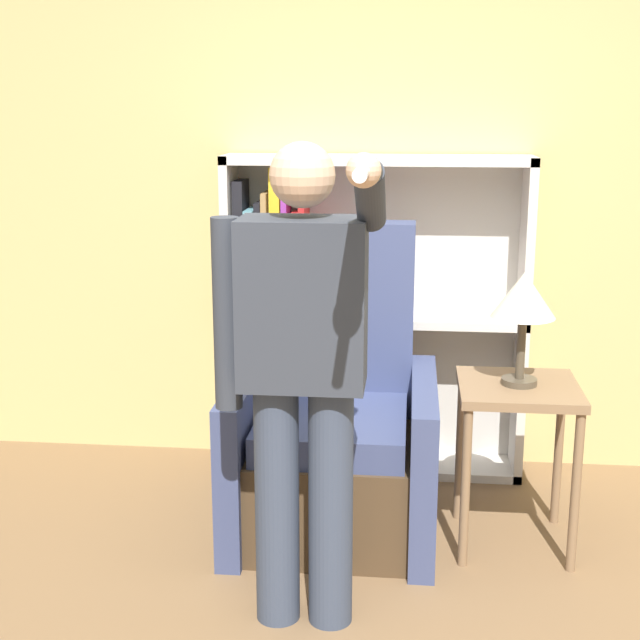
{
  "coord_description": "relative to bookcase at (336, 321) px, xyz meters",
  "views": [
    {
      "loc": [
        0.04,
        -2.23,
        1.74
      ],
      "look_at": [
        -0.28,
        0.85,
        0.98
      ],
      "focal_mm": 50.0,
      "sensor_mm": 36.0,
      "label": 1
    }
  ],
  "objects": [
    {
      "name": "armchair",
      "position": [
        0.05,
        -0.61,
        -0.35
      ],
      "size": [
        0.83,
        0.83,
        1.25
      ],
      "color": "#4C3823",
      "rests_on": "ground_plane"
    },
    {
      "name": "side_table",
      "position": [
        0.78,
        -0.73,
        -0.18
      ],
      "size": [
        0.46,
        0.46,
        0.67
      ],
      "color": "#846647",
      "rests_on": "ground_plane"
    },
    {
      "name": "table_lamp",
      "position": [
        0.78,
        -0.73,
        0.28
      ],
      "size": [
        0.25,
        0.25,
        0.45
      ],
      "color": "#4C4233",
      "rests_on": "side_table"
    },
    {
      "name": "bookcase",
      "position": [
        0.0,
        0.0,
        0.0
      ],
      "size": [
        1.41,
        0.28,
        1.51
      ],
      "color": "silver",
      "rests_on": "ground_plane"
    },
    {
      "name": "wall_back",
      "position": [
        0.31,
        0.16,
        0.67
      ],
      "size": [
        8.0,
        0.06,
        2.8
      ],
      "color": "tan",
      "rests_on": "ground_plane"
    },
    {
      "name": "person_standing",
      "position": [
        0.01,
        -1.37,
        0.19
      ],
      "size": [
        0.55,
        0.78,
        1.63
      ],
      "color": "#384256",
      "rests_on": "ground_plane"
    }
  ]
}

